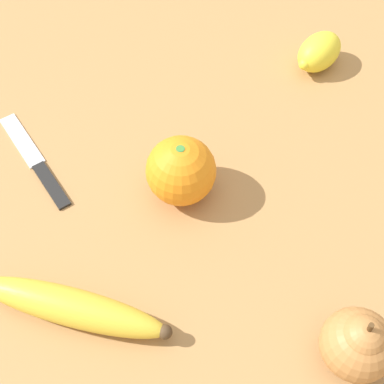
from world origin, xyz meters
name	(u,v)px	position (x,y,z in m)	size (l,w,h in m)	color
ground_plane	(168,191)	(0.00, 0.00, 0.00)	(3.00, 3.00, 0.00)	#A87A47
banana	(69,306)	(0.16, -0.11, 0.02)	(0.10, 0.22, 0.04)	gold
orange	(181,170)	(0.00, 0.02, 0.04)	(0.09, 0.09, 0.09)	orange
pear	(358,343)	(0.22, 0.18, 0.04)	(0.07, 0.07, 0.09)	#B2753D
lemon	(319,52)	(-0.22, 0.23, 0.03)	(0.09, 0.09, 0.05)	yellow
paring_knife	(36,162)	(-0.05, -0.17, 0.00)	(0.16, 0.11, 0.01)	silver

